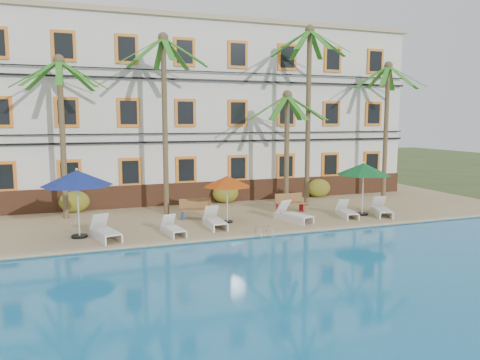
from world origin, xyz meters
name	(u,v)px	position (x,y,z in m)	size (l,w,h in m)	color
ground	(259,235)	(0.00, 0.00, 0.00)	(100.00, 100.00, 0.00)	#384C23
pool_deck	(223,211)	(0.00, 5.00, 0.12)	(30.00, 12.00, 0.25)	tan
swimming_pool	(352,289)	(0.00, -7.00, 0.10)	(26.00, 12.00, 0.20)	#1774AF
pool_coping	(268,234)	(0.00, -0.90, 0.28)	(30.00, 0.35, 0.06)	tan
hotel_building	(198,112)	(0.00, 9.98, 5.37)	(25.40, 6.44, 10.22)	silver
palm_a	(61,114)	(-7.73, 5.25, 5.14)	(4.31, 4.31, 7.58)	brown
palm_b	(164,101)	(-3.08, 4.55, 5.79)	(4.31, 4.31, 8.71)	brown
palm_c	(287,131)	(3.23, 4.18, 4.29)	(4.31, 4.31, 6.14)	brown
palm_d	(309,93)	(4.58, 4.43, 6.26)	(4.31, 4.31, 9.54)	brown
palm_e	(387,111)	(10.05, 5.05, 5.37)	(4.31, 4.31, 7.97)	brown
shrub_left	(74,202)	(-7.34, 6.60, 0.80)	(1.50, 0.90, 1.10)	#2B5016
shrub_mid	(225,193)	(0.64, 6.60, 0.80)	(1.50, 0.90, 1.10)	#2B5016
shrub_right	(319,188)	(6.54, 6.60, 0.80)	(1.50, 0.90, 1.10)	#2B5016
umbrella_blue	(77,178)	(-7.21, 1.19, 2.61)	(2.76, 2.76, 2.76)	black
umbrella_red	(227,182)	(-0.83, 1.81, 2.11)	(2.19, 2.19, 2.19)	black
umbrella_green	(364,169)	(5.92, 1.18, 2.49)	(2.63, 2.63, 2.62)	black
lounger_a	(105,231)	(-6.27, 0.61, 0.55)	(1.18, 2.07, 0.92)	silver
lounger_b	(173,228)	(-3.63, 0.41, 0.50)	(0.81, 1.70, 0.77)	silver
lounger_c	(215,221)	(-1.65, 1.09, 0.53)	(0.68, 1.86, 0.87)	silver
lounger_d	(293,215)	(2.08, 1.03, 0.55)	(1.30, 2.05, 0.91)	silver
lounger_e	(346,212)	(4.92, 1.00, 0.51)	(0.92, 1.78, 0.80)	silver
lounger_f	(381,209)	(6.74, 0.78, 0.53)	(1.30, 1.96, 0.87)	silver
bench_left	(196,208)	(-1.95, 3.16, 0.72)	(1.54, 0.61, 0.93)	olive
bench_right	(290,202)	(2.92, 3.11, 0.72)	(1.50, 0.48, 0.93)	olive
pool_ladder	(264,235)	(-0.21, -1.00, 0.25)	(0.54, 0.74, 0.74)	silver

